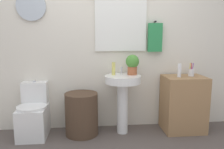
% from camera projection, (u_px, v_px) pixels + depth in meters
% --- Properties ---
extents(back_wall, '(4.40, 0.18, 2.60)m').
position_uv_depth(back_wall, '(104.00, 38.00, 3.26)').
color(back_wall, silver).
rests_on(back_wall, ground_plane).
extents(toilet, '(0.38, 0.51, 0.73)m').
position_uv_depth(toilet, '(34.00, 115.00, 3.08)').
color(toilet, white).
rests_on(toilet, ground_plane).
extents(laundry_hamper, '(0.44, 0.44, 0.58)m').
position_uv_depth(laundry_hamper, '(82.00, 114.00, 3.11)').
color(laundry_hamper, '#4C3828').
rests_on(laundry_hamper, ground_plane).
extents(pedestal_sink, '(0.48, 0.48, 0.81)m').
position_uv_depth(pedestal_sink, '(123.00, 91.00, 3.11)').
color(pedestal_sink, white).
rests_on(pedestal_sink, ground_plane).
extents(faucet, '(0.03, 0.03, 0.10)m').
position_uv_depth(faucet, '(122.00, 71.00, 3.18)').
color(faucet, silver).
rests_on(faucet, pedestal_sink).
extents(wooden_cabinet, '(0.56, 0.44, 0.78)m').
position_uv_depth(wooden_cabinet, '(183.00, 104.00, 3.23)').
color(wooden_cabinet, '#9E754C').
rests_on(wooden_cabinet, ground_plane).
extents(soap_bottle, '(0.05, 0.05, 0.18)m').
position_uv_depth(soap_bottle, '(114.00, 69.00, 3.10)').
color(soap_bottle, '#DBD166').
rests_on(soap_bottle, pedestal_sink).
extents(potted_plant, '(0.18, 0.18, 0.27)m').
position_uv_depth(potted_plant, '(132.00, 64.00, 3.12)').
color(potted_plant, '#AD5B38').
rests_on(potted_plant, pedestal_sink).
extents(lotion_bottle, '(0.05, 0.05, 0.18)m').
position_uv_depth(lotion_bottle, '(179.00, 70.00, 3.10)').
color(lotion_bottle, white).
rests_on(lotion_bottle, wooden_cabinet).
extents(toothbrush_cup, '(0.08, 0.08, 0.19)m').
position_uv_depth(toothbrush_cup, '(191.00, 72.00, 3.18)').
color(toothbrush_cup, silver).
rests_on(toothbrush_cup, wooden_cabinet).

